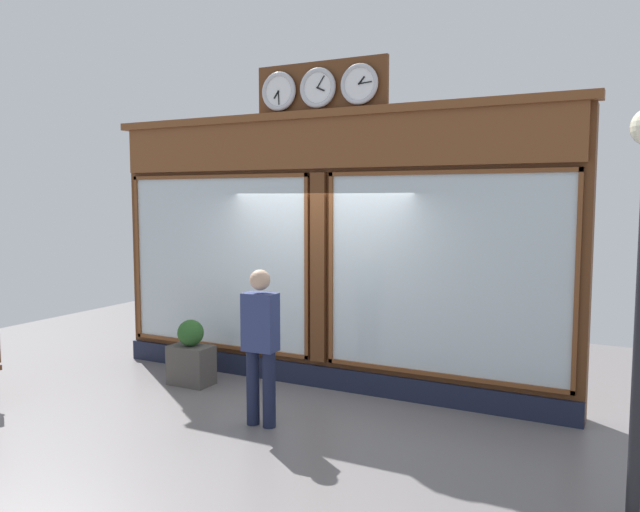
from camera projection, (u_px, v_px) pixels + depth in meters
ground_plane at (177, 470)px, 5.57m from camera, size 14.00×14.00×0.00m
shop_facade at (324, 248)px, 7.99m from camera, size 6.47×0.42×4.13m
pedestrian at (260, 341)px, 6.58m from camera, size 0.37×0.23×1.69m
planter_box at (191, 365)px, 8.13m from camera, size 0.56×0.36×0.51m
planter_shrub at (191, 333)px, 8.09m from camera, size 0.34×0.34×0.34m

